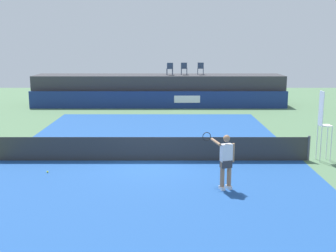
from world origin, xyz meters
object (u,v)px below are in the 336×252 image
at_px(spectator_chair_left, 182,68).
at_px(tennis_player, 224,160).
at_px(net_post_far, 307,148).
at_px(tennis_ball, 46,172).
at_px(spectator_chair_center, 199,68).
at_px(umpire_chair, 321,121).
at_px(spectator_chair_far_left, 168,68).

bearing_deg(spectator_chair_left, tennis_player, -88.02).
bearing_deg(net_post_far, tennis_ball, -170.59).
height_order(spectator_chair_left, tennis_ball, spectator_chair_left).
height_order(spectator_chair_center, tennis_player, spectator_chair_center).
relative_size(spectator_chair_left, spectator_chair_center, 1.00).
xyz_separation_m(umpire_chair, tennis_player, (-4.20, -3.34, -0.63)).
xyz_separation_m(spectator_chair_center, umpire_chair, (3.63, -15.43, -1.11)).
distance_m(net_post_far, tennis_ball, 10.00).
bearing_deg(spectator_chair_left, spectator_chair_center, 5.59).
height_order(spectator_chair_left, spectator_chair_center, same).
xyz_separation_m(spectator_chair_center, tennis_player, (-0.57, -18.77, -1.73)).
distance_m(spectator_chair_left, umpire_chair, 16.10).
height_order(spectator_chair_far_left, tennis_ball, spectator_chair_far_left).
bearing_deg(spectator_chair_far_left, tennis_player, -84.78).
height_order(spectator_chair_far_left, tennis_player, spectator_chair_far_left).
height_order(spectator_chair_left, umpire_chair, spectator_chair_left).
xyz_separation_m(tennis_player, tennis_ball, (-6.14, 1.71, -0.92)).
bearing_deg(spectator_chair_center, tennis_player, -91.73).
relative_size(spectator_chair_left, umpire_chair, 0.32).
bearing_deg(spectator_chair_center, tennis_ball, -111.45).
height_order(spectator_chair_left, tennis_player, spectator_chair_left).
distance_m(spectator_chair_left, spectator_chair_center, 1.22).
relative_size(spectator_chair_left, tennis_player, 0.50).
relative_size(umpire_chair, net_post_far, 2.76).
distance_m(spectator_chair_left, tennis_player, 18.74).
xyz_separation_m(spectator_chair_far_left, tennis_player, (1.68, -18.43, -1.73)).
bearing_deg(spectator_chair_left, spectator_chair_far_left, -168.09).
bearing_deg(tennis_ball, spectator_chair_center, 68.55).
relative_size(spectator_chair_far_left, spectator_chair_center, 1.00).
xyz_separation_m(net_post_far, tennis_player, (-3.72, -3.34, 0.46)).
distance_m(spectator_chair_left, net_post_far, 16.07).
bearing_deg(tennis_player, umpire_chair, 38.48).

